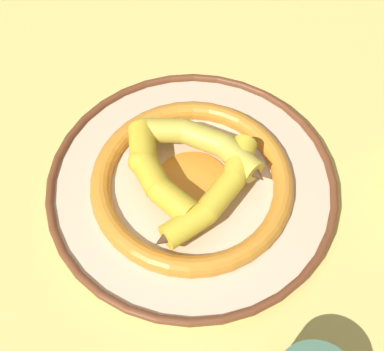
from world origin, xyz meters
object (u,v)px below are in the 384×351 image
Objects in this scene: banana_b at (215,195)px; banana_c at (204,143)px; decorative_bowl at (192,184)px; banana_a at (155,171)px.

banana_c is (0.05, -0.06, 0.00)m from banana_b.
banana_c is at bearing -75.65° from decorative_bowl.
decorative_bowl is 0.06m from banana_c.
banana_c is at bearing 98.61° from banana_a.
banana_a is at bearing 60.05° from banana_c.
decorative_bowl is 0.06m from banana_b.
banana_b is 0.08m from banana_c.
banana_b is (-0.04, 0.02, 0.03)m from decorative_bowl.
banana_a reaches higher than banana_c.
banana_a reaches higher than decorative_bowl.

